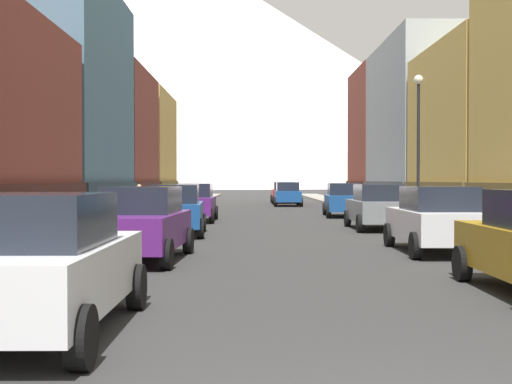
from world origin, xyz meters
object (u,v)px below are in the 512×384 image
(car_right_1, at_px, (436,219))
(car_driving_0, at_px, (283,192))
(potted_plant_1, at_px, (23,225))
(car_left_3, at_px, (194,202))
(potted_plant_0, at_px, (61,226))
(pedestrian_1, at_px, (139,203))
(car_right_2, at_px, (377,207))
(car_right_3, at_px, (344,200))
(car_left_2, at_px, (176,210))
(car_left_0, at_px, (39,264))
(car_left_1, at_px, (141,223))
(car_driving_1, at_px, (287,194))
(streetlamp_right, at_px, (418,127))

(car_right_1, relative_size, car_driving_0, 1.00)
(car_right_1, bearing_deg, potted_plant_1, -176.83)
(car_left_3, distance_m, potted_plant_0, 11.41)
(car_right_1, distance_m, pedestrian_1, 16.52)
(car_right_2, distance_m, potted_plant_1, 14.13)
(car_right_3, bearing_deg, potted_plant_0, -125.71)
(car_left_2, height_order, pedestrian_1, car_left_2)
(car_right_2, distance_m, pedestrian_1, 11.05)
(car_driving_0, height_order, pedestrian_1, car_driving_0)
(car_left_0, xyz_separation_m, car_driving_0, (5.40, 48.74, 0.00))
(car_left_2, relative_size, car_right_3, 1.00)
(car_right_2, distance_m, car_right_3, 9.48)
(car_left_1, height_order, car_driving_0, same)
(potted_plant_1, bearing_deg, car_left_3, 77.56)
(car_driving_1, distance_m, pedestrian_1, 21.15)
(car_right_1, distance_m, car_driving_0, 39.18)
(car_left_1, distance_m, car_left_2, 7.60)
(car_left_3, relative_size, car_right_3, 0.98)
(pedestrian_1, height_order, streetlamp_right, streetlamp_right)
(car_right_1, bearing_deg, car_left_0, -128.31)
(car_left_1, bearing_deg, car_left_2, 90.00)
(car_left_2, xyz_separation_m, car_left_3, (-0.00, 8.00, 0.00))
(car_left_0, distance_m, car_right_3, 28.64)
(potted_plant_0, xyz_separation_m, pedestrian_1, (0.75, 10.16, 0.35))
(car_left_3, relative_size, streetlamp_right, 0.75)
(car_left_1, xyz_separation_m, streetlamp_right, (9.15, 9.97, 3.09))
(streetlamp_right, bearing_deg, car_left_2, -165.47)
(car_left_3, bearing_deg, car_right_3, 28.26)
(car_right_2, relative_size, pedestrian_1, 2.76)
(car_left_1, distance_m, streetlamp_right, 13.88)
(car_left_0, height_order, pedestrian_1, car_left_0)
(car_left_1, bearing_deg, car_left_0, -90.02)
(car_left_1, bearing_deg, car_right_2, 53.33)
(car_right_3, xyz_separation_m, car_driving_0, (-2.20, 21.13, 0.00))
(car_right_3, height_order, potted_plant_0, car_right_3)
(car_left_3, bearing_deg, potted_plant_1, -102.44)
(potted_plant_0, bearing_deg, pedestrian_1, 85.78)
(car_left_3, distance_m, streetlamp_right, 11.18)
(car_right_1, height_order, car_driving_1, same)
(car_left_1, relative_size, potted_plant_1, 4.02)
(car_left_2, xyz_separation_m, potted_plant_1, (-3.20, -6.51, -0.12))
(car_left_1, xyz_separation_m, car_right_1, (7.60, 1.69, 0.00))
(car_driving_0, bearing_deg, car_right_3, -84.05)
(car_left_2, relative_size, car_right_2, 1.02)
(car_right_2, bearing_deg, car_left_3, 144.64)
(car_right_3, distance_m, potted_plant_0, 18.51)
(car_left_0, height_order, car_driving_1, same)
(car_left_1, distance_m, pedestrian_1, 15.01)
(car_left_0, bearing_deg, potted_plant_1, 109.53)
(car_left_3, xyz_separation_m, car_right_1, (7.60, -13.90, 0.00))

